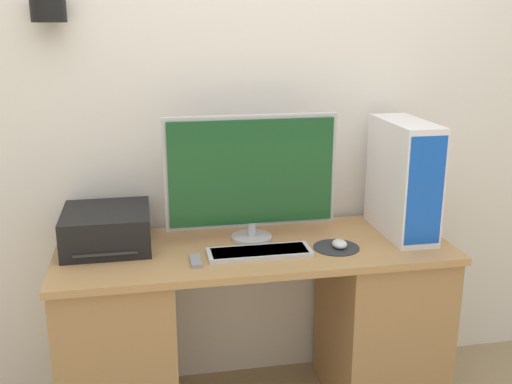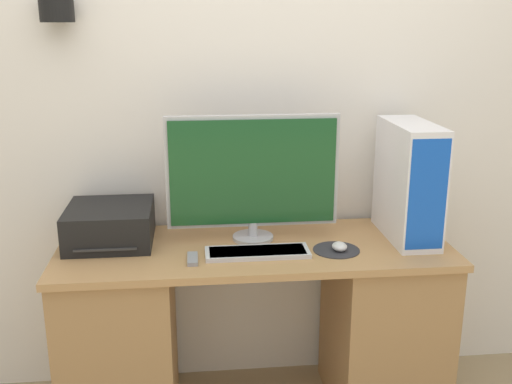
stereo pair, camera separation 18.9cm
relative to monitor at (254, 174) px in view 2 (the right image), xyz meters
The scene contains 9 objects.
wall_back 0.39m from the monitor, 91.35° to the left, with size 6.40×0.19×2.70m.
desk 0.67m from the monitor, 93.28° to the right, with size 1.62×0.59×0.79m.
monitor is the anchor object (origin of this frame).
keyboard 0.33m from the monitor, 91.30° to the right, with size 0.42×0.14×0.02m.
mousepad 0.46m from the monitor, 27.75° to the right, with size 0.19×0.19×0.00m.
mouse 0.46m from the monitor, 28.47° to the right, with size 0.06×0.08×0.03m.
computer_tower 0.65m from the monitor, ahead, with size 0.17×0.43×0.50m.
printer 0.64m from the monitor, behind, with size 0.35×0.36×0.16m.
remote_control 0.44m from the monitor, 140.63° to the right, with size 0.04×0.12×0.02m.
Camera 2 is at (-0.24, -2.01, 1.70)m, focal length 42.00 mm.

